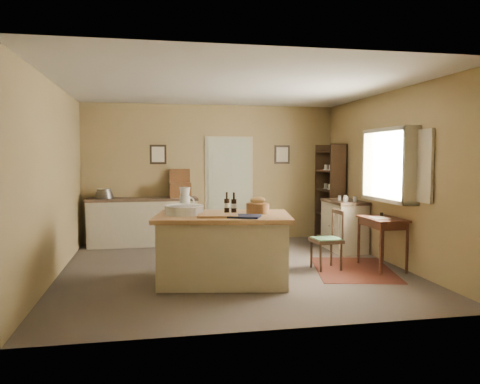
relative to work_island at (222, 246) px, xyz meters
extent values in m
plane|color=#63554C|center=(0.26, 0.67, -0.48)|extent=(5.00, 5.00, 0.00)
cube|color=#8E784F|center=(0.26, 3.17, 0.87)|extent=(5.00, 0.10, 2.70)
cube|color=#8E784F|center=(0.26, -1.83, 0.87)|extent=(5.00, 0.10, 2.70)
cube|color=#8E784F|center=(-2.24, 0.67, 0.87)|extent=(0.10, 5.00, 2.70)
cube|color=#8E784F|center=(2.76, 0.67, 0.87)|extent=(0.10, 5.00, 2.70)
plane|color=silver|center=(0.26, 0.67, 2.22)|extent=(5.00, 5.00, 0.00)
cube|color=#AAB195|center=(0.61, 3.14, 0.57)|extent=(0.97, 0.06, 2.11)
cube|color=black|center=(-0.79, 3.15, 1.24)|extent=(0.32, 0.02, 0.38)
cube|color=beige|center=(-0.79, 3.14, 1.24)|extent=(0.24, 0.01, 0.30)
cube|color=black|center=(1.71, 3.15, 1.24)|extent=(0.32, 0.02, 0.38)
cube|color=beige|center=(1.71, 3.14, 1.24)|extent=(0.24, 0.01, 0.30)
cube|color=#BBAF92|center=(2.64, 0.47, 0.54)|extent=(0.25, 1.32, 0.06)
cube|color=#BBAF92|center=(2.64, 0.47, 1.60)|extent=(0.25, 1.32, 0.06)
cube|color=white|center=(2.76, 0.47, 1.07)|extent=(0.01, 1.20, 1.00)
cube|color=#BBAF92|center=(2.72, -0.35, 1.07)|extent=(0.04, 0.35, 1.00)
cube|color=#BBAF92|center=(2.72, 1.29, 1.07)|extent=(0.04, 0.35, 1.00)
cube|color=#BBAF92|center=(0.01, 0.00, -0.06)|extent=(1.79, 1.29, 0.85)
cube|color=#8C5F44|center=(0.01, 0.00, 0.40)|extent=(1.94, 1.43, 0.06)
cylinder|color=white|center=(-0.49, 0.10, 0.48)|extent=(0.51, 0.51, 0.11)
cube|color=#8C5F44|center=(-0.09, -0.23, 0.44)|extent=(0.57, 0.44, 0.03)
cube|color=black|center=(0.22, -0.34, 0.44)|extent=(0.50, 0.46, 0.02)
cylinder|color=brown|center=(0.48, 0.00, 0.50)|extent=(0.31, 0.31, 0.14)
cylinder|color=black|center=(0.08, 0.10, 0.57)|extent=(0.07, 0.07, 0.29)
cylinder|color=black|center=(0.16, 0.02, 0.57)|extent=(0.07, 0.07, 0.29)
cube|color=#BBAF92|center=(-1.09, 2.87, -0.06)|extent=(2.01, 0.55, 0.85)
cube|color=#332319|center=(-1.09, 2.87, 0.39)|extent=(2.05, 0.58, 0.05)
cube|color=#553117|center=(-0.38, 2.87, 0.56)|extent=(0.40, 0.30, 0.28)
cylinder|color=#59544F|center=(-1.79, 2.87, 0.51)|extent=(0.34, 0.34, 0.18)
cube|color=#522616|center=(2.01, 0.30, -0.48)|extent=(1.43, 1.80, 0.01)
cube|color=#35180F|center=(2.46, 0.30, 0.27)|extent=(0.49, 0.80, 0.03)
cube|color=#35180F|center=(2.46, 0.30, 0.20)|extent=(0.43, 0.74, 0.10)
cube|color=silver|center=(2.41, 0.30, 0.29)|extent=(0.22, 0.30, 0.01)
cylinder|color=black|center=(2.56, 0.52, 0.31)|extent=(0.05, 0.05, 0.05)
cylinder|color=#35180F|center=(2.26, -0.06, -0.12)|extent=(0.04, 0.04, 0.72)
cylinder|color=#35180F|center=(2.67, -0.06, -0.12)|extent=(0.04, 0.04, 0.72)
cylinder|color=#35180F|center=(2.26, 0.66, -0.12)|extent=(0.04, 0.04, 0.72)
cylinder|color=#35180F|center=(2.67, 0.66, -0.12)|extent=(0.04, 0.04, 0.72)
cube|color=#BBAF92|center=(2.46, 1.70, -0.06)|extent=(0.52, 0.95, 0.85)
cube|color=#332319|center=(2.46, 1.70, 0.39)|extent=(0.55, 0.99, 0.05)
cylinder|color=silver|center=(2.43, 1.56, 0.46)|extent=(0.23, 0.23, 0.09)
cube|color=#312014|center=(2.57, 2.26, 0.48)|extent=(0.33, 0.04, 1.92)
cube|color=#312014|center=(2.57, 3.08, 0.48)|extent=(0.33, 0.04, 1.92)
cube|color=#312014|center=(2.73, 2.67, 0.48)|extent=(0.02, 0.86, 1.92)
cube|color=#312014|center=(2.57, 2.67, -0.43)|extent=(0.33, 0.82, 0.03)
cube|color=#312014|center=(2.57, 2.67, 0.05)|extent=(0.33, 0.82, 0.03)
cube|color=#312014|center=(2.57, 2.67, 0.53)|extent=(0.33, 0.82, 0.03)
cube|color=#312014|center=(2.57, 2.67, 0.91)|extent=(0.33, 0.82, 0.03)
cube|color=#312014|center=(2.57, 2.67, 1.29)|extent=(0.33, 0.82, 0.03)
cylinder|color=white|center=(2.57, 2.67, 0.59)|extent=(0.12, 0.12, 0.11)
camera|label=1|loc=(-0.92, -6.11, 1.19)|focal=35.00mm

